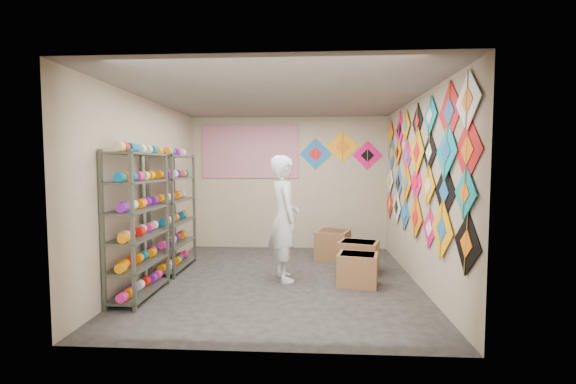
# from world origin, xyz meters

# --- Properties ---
(ground) EXTENTS (4.50, 4.50, 0.00)m
(ground) POSITION_xyz_m (0.00, 0.00, 0.00)
(ground) COLOR black
(room_walls) EXTENTS (4.50, 4.50, 4.50)m
(room_walls) POSITION_xyz_m (0.00, 0.00, 1.64)
(room_walls) COLOR tan
(room_walls) RESTS_ON ground
(shelf_rack_front) EXTENTS (0.40, 1.10, 1.90)m
(shelf_rack_front) POSITION_xyz_m (-1.78, -0.85, 0.95)
(shelf_rack_front) COLOR #4C5147
(shelf_rack_front) RESTS_ON ground
(shelf_rack_back) EXTENTS (0.40, 1.10, 1.90)m
(shelf_rack_back) POSITION_xyz_m (-1.78, 0.45, 0.95)
(shelf_rack_back) COLOR #4C5147
(shelf_rack_back) RESTS_ON ground
(string_spools) EXTENTS (0.12, 2.36, 0.12)m
(string_spools) POSITION_xyz_m (-1.78, -0.20, 1.05)
(string_spools) COLOR #FF258E
(string_spools) RESTS_ON ground
(kite_wall_display) EXTENTS (0.06, 4.30, 2.04)m
(kite_wall_display) POSITION_xyz_m (1.98, -0.08, 1.64)
(kite_wall_display) COLOR black
(kite_wall_display) RESTS_ON room_walls
(back_wall_kites) EXTENTS (1.67, 0.02, 0.80)m
(back_wall_kites) POSITION_xyz_m (1.05, 2.24, 1.99)
(back_wall_kites) COLOR #1865B6
(back_wall_kites) RESTS_ON room_walls
(poster) EXTENTS (2.00, 0.01, 1.10)m
(poster) POSITION_xyz_m (-0.80, 2.23, 2.00)
(poster) COLOR #7D54B7
(poster) RESTS_ON room_walls
(shopkeeper) EXTENTS (0.95, 0.85, 1.86)m
(shopkeeper) POSITION_xyz_m (0.06, 0.01, 0.93)
(shopkeeper) COLOR white
(shopkeeper) RESTS_ON ground
(carton_a) EXTENTS (0.63, 0.56, 0.46)m
(carton_a) POSITION_xyz_m (1.13, -0.20, 0.23)
(carton_a) COLOR brown
(carton_a) RESTS_ON ground
(carton_b) EXTENTS (0.72, 0.65, 0.49)m
(carton_b) POSITION_xyz_m (1.23, 0.50, 0.25)
(carton_b) COLOR brown
(carton_b) RESTS_ON ground
(carton_c) EXTENTS (0.70, 0.74, 0.53)m
(carton_c) POSITION_xyz_m (0.86, 1.31, 0.26)
(carton_c) COLOR brown
(carton_c) RESTS_ON ground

